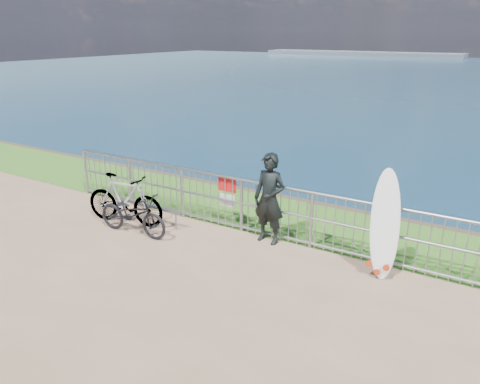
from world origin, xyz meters
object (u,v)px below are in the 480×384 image
Objects in this scene: surfer at (269,199)px; bicycle_near at (133,214)px; bicycle_far at (125,199)px; surfboard at (384,229)px.

bicycle_near is (-2.49, -1.08, -0.45)m from surfer.
surfer is 3.11m from bicycle_far.
surfer is 0.96× the size of surfboard.
surfboard is at bearing -1.34° from surfer.
bicycle_far is (-0.51, 0.31, 0.12)m from bicycle_near.
bicycle_far is at bearing 56.03° from bicycle_near.
surfer is 2.75m from bicycle_near.
surfboard reaches higher than surfer.
bicycle_near is 0.89× the size of bicycle_far.
surfboard is 4.80m from bicycle_near.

